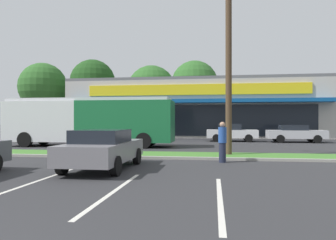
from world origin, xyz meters
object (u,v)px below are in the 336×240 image
object	(u,v)px
utility_pole	(226,31)
car_1	(103,148)
car_3	(295,133)
pedestrian_near_bench	(222,142)
car_2	(231,132)
car_4	(48,131)
city_bus	(90,120)

from	to	relation	value
utility_pole	car_1	bearing A→B (deg)	-134.23
utility_pole	car_3	distance (m)	13.70
pedestrian_near_bench	car_3	bearing A→B (deg)	155.78
car_2	car_3	bearing A→B (deg)	-5.33
car_2	car_4	bearing A→B (deg)	-178.85
city_bus	car_3	distance (m)	16.14
car_1	car_3	size ratio (longest dim) A/B	1.00
car_1	car_2	bearing A→B (deg)	-18.36
car_2	car_4	world-z (taller)	car_4
utility_pole	car_2	world-z (taller)	utility_pole
car_1	car_3	world-z (taller)	car_1
city_bus	pedestrian_near_bench	world-z (taller)	city_bus
car_3	car_4	bearing A→B (deg)	179.62
car_2	car_4	xyz separation A→B (m)	(-16.38, -0.33, 0.02)
city_bus	car_1	distance (m)	10.57
utility_pole	pedestrian_near_bench	bearing A→B (deg)	-95.95
utility_pole	pedestrian_near_bench	world-z (taller)	utility_pole
car_2	pedestrian_near_bench	distance (m)	13.87
car_4	city_bus	bearing A→B (deg)	-44.12
car_1	pedestrian_near_bench	bearing A→B (deg)	-60.46
car_2	car_3	xyz separation A→B (m)	(5.05, -0.47, -0.03)
city_bus	car_1	size ratio (longest dim) A/B	2.57
city_bus	car_3	xyz separation A→B (m)	(14.85, 6.24, -1.03)
car_2	car_4	distance (m)	16.39
city_bus	car_4	xyz separation A→B (m)	(-6.58, 6.38, -0.98)
city_bus	car_1	world-z (taller)	city_bus
car_3	pedestrian_near_bench	distance (m)	14.71
car_4	pedestrian_near_bench	distance (m)	20.39
car_3	city_bus	bearing A→B (deg)	-157.21
car_1	car_2	xyz separation A→B (m)	(5.40, 16.27, 0.02)
car_3	car_4	xyz separation A→B (m)	(-21.44, 0.14, 0.05)
utility_pole	car_3	size ratio (longest dim) A/B	2.58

